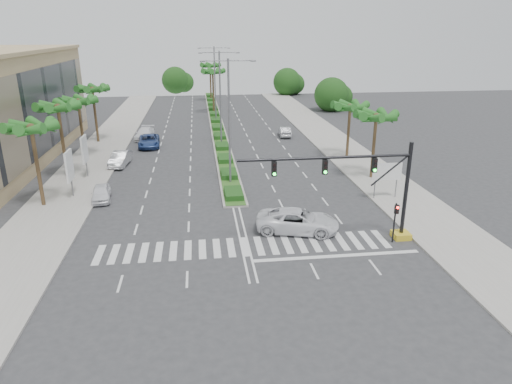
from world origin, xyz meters
TOP-DOWN VIEW (x-y plane):
  - ground at (0.00, 0.00)m, footprint 160.00×160.00m
  - footpath_right at (15.20, 20.00)m, footprint 6.00×120.00m
  - footpath_left at (-15.20, 20.00)m, footprint 6.00×120.00m
  - median at (0.00, 45.00)m, footprint 2.20×75.00m
  - median_grass at (0.00, 45.00)m, footprint 1.80×75.00m
  - signal_gantry at (9.27, -0.00)m, footprint 12.60×1.20m
  - pedestrian_signal at (10.60, -0.68)m, footprint 0.28×0.36m
  - direction_sign at (13.50, 7.99)m, footprint 2.70×0.11m
  - billboard_near at (-14.50, 12.00)m, footprint 0.18×2.10m
  - billboard_far at (-14.50, 18.00)m, footprint 0.18×2.10m
  - palm_left_near at (-16.50, 10.00)m, footprint 4.57×4.68m
  - palm_left_mid at (-16.50, 18.00)m, footprint 4.57×4.68m
  - palm_left_far at (-16.50, 26.00)m, footprint 4.57×4.68m
  - palm_left_end at (-16.50, 34.00)m, footprint 4.57×4.68m
  - palm_right_near at (14.50, 14.00)m, footprint 4.57×4.68m
  - palm_right_far at (14.50, 22.00)m, footprint 4.57×4.68m
  - palm_median_a at (0.00, 55.00)m, footprint 4.57×4.68m
  - palm_median_b at (0.00, 70.00)m, footprint 4.57×4.68m
  - streetlight_near at (0.00, 14.00)m, footprint 5.10×0.25m
  - streetlight_mid at (0.00, 30.00)m, footprint 5.10×0.25m
  - streetlight_far at (0.00, 46.00)m, footprint 5.10×0.25m
  - car_parked_a at (-11.80, 10.92)m, footprint 2.09×4.14m
  - car_parked_b at (-11.80, 22.11)m, footprint 2.21×4.92m
  - car_parked_c at (-9.39, 30.60)m, footprint 2.95×5.81m
  - car_parked_d at (-10.40, 35.30)m, footprint 2.70×5.50m
  - car_crossing at (4.21, 2.11)m, footprint 6.71×4.32m
  - car_right at (9.32, 34.53)m, footprint 1.82×4.42m

SIDE VIEW (x-z plane):
  - ground at x=0.00m, z-range 0.00..0.00m
  - footpath_right at x=15.20m, z-range 0.00..0.15m
  - footpath_left at x=-15.20m, z-range 0.00..0.15m
  - median at x=0.00m, z-range 0.00..0.20m
  - median_grass at x=0.00m, z-range 0.20..0.24m
  - car_parked_a at x=-11.80m, z-range 0.00..1.35m
  - car_right at x=9.32m, z-range 0.00..1.42m
  - car_parked_d at x=-10.40m, z-range 0.00..1.54m
  - car_parked_b at x=-11.80m, z-range 0.00..1.57m
  - car_parked_c at x=-9.39m, z-range 0.00..1.57m
  - car_crossing at x=4.21m, z-range 0.00..1.72m
  - pedestrian_signal at x=10.60m, z-range 0.54..3.54m
  - direction_sign at x=13.50m, z-range 0.75..4.15m
  - billboard_near at x=-14.50m, z-range 0.79..5.14m
  - billboard_far at x=-14.50m, z-range 0.79..5.14m
  - signal_gantry at x=9.27m, z-range -0.14..7.06m
  - palm_right_far at x=14.50m, z-range 2.54..9.29m
  - palm_right_near at x=14.50m, z-range 2.68..9.73m
  - palm_left_far at x=-16.50m, z-range 2.82..10.17m
  - palm_left_near at x=-16.50m, z-range 2.91..10.46m
  - streetlight_near at x=0.00m, z-range 0.81..12.81m
  - streetlight_mid at x=0.00m, z-range 0.81..12.81m
  - streetlight_far at x=0.00m, z-range 0.81..12.81m
  - palm_left_end at x=-16.50m, z-range 3.01..10.76m
  - palm_left_mid at x=-16.50m, z-range 3.10..11.05m
  - palm_median_a at x=0.00m, z-range 3.15..11.20m
  - palm_median_b at x=0.00m, z-range 3.15..11.20m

